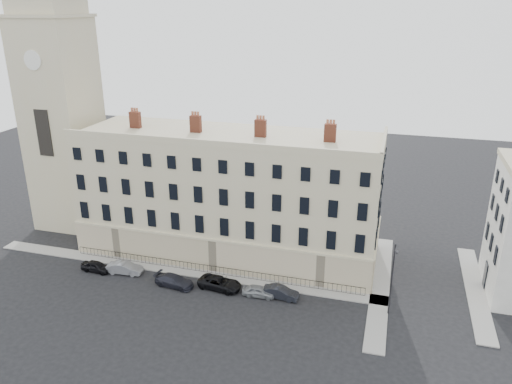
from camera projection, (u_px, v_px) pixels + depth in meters
ground at (247, 307)px, 51.49m from camera, size 160.00×160.00×0.00m
terrace at (229, 194)px, 61.14m from camera, size 36.22×12.22×17.00m
church_tower at (59, 91)px, 65.23m from camera, size 8.00×8.13×44.00m
pavement_terrace at (179, 270)px, 58.55m from camera, size 48.00×2.00×0.12m
pavement_east_return at (380, 286)px, 55.30m from camera, size 2.00×24.00×0.12m
pavement_adjacent at (475, 290)px, 54.51m from camera, size 2.00×20.00×0.12m
railings at (212, 270)px, 57.70m from camera, size 35.00×0.04×0.96m
car_a at (96, 266)px, 58.23m from camera, size 3.74×1.64×1.25m
car_b at (125, 268)px, 57.77m from camera, size 4.29×1.81×1.38m
car_c at (174, 281)px, 55.15m from camera, size 4.69×2.39×1.30m
car_d at (220, 283)px, 54.68m from camera, size 5.08×2.80×1.35m
car_e at (259, 291)px, 53.25m from camera, size 3.60×1.53×1.21m
car_f at (281, 292)px, 52.95m from camera, size 4.03×1.69×1.30m
streetlamp at (392, 277)px, 48.75m from camera, size 0.39×1.70×7.87m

